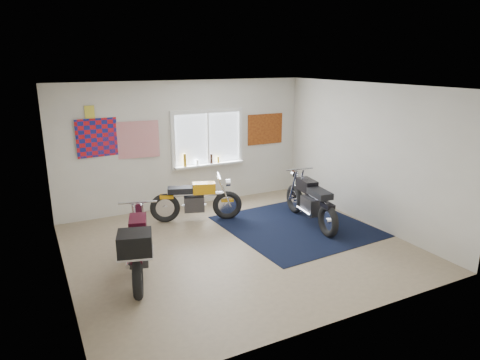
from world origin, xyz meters
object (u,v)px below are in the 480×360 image
black_chrome_bike (311,202)px  maroon_tourer (138,247)px  navy_rug (296,226)px  yellow_triumph (196,201)px

black_chrome_bike → maroon_tourer: black_chrome_bike is taller
navy_rug → black_chrome_bike: (0.32, 0.01, 0.44)m
yellow_triumph → maroon_tourer: 2.47m
navy_rug → yellow_triumph: (-1.59, 1.19, 0.40)m
navy_rug → maroon_tourer: size_ratio=1.34×
maroon_tourer → navy_rug: bearing=-62.2°
navy_rug → yellow_triumph: 2.03m
yellow_triumph → black_chrome_bike: (1.92, -1.18, 0.04)m
yellow_triumph → maroon_tourer: bearing=-112.1°
navy_rug → black_chrome_bike: black_chrome_bike is taller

